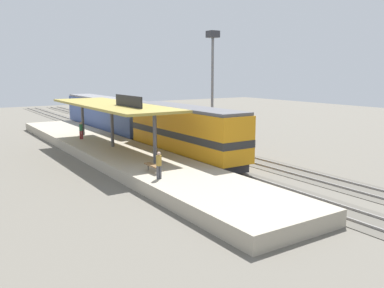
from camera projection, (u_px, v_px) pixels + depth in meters
ground_plane at (176, 149)px, 39.82m from camera, size 120.00×120.00×0.00m
track_near at (158, 151)px, 38.74m from camera, size 3.20×110.00×0.16m
track_far at (198, 146)px, 41.22m from camera, size 3.20×110.00×0.16m
platform at (113, 151)px, 36.19m from camera, size 6.00×44.00×0.90m
station_canopy at (112, 106)px, 35.39m from camera, size 5.20×18.00×4.70m
platform_bench at (153, 166)px, 26.82m from camera, size 0.44×1.70×0.50m
locomotive at (185, 132)px, 34.40m from camera, size 2.93×14.43×4.44m
passenger_carriage_single at (106, 115)px, 49.24m from camera, size 2.90×20.00×4.24m
light_mast at (213, 63)px, 43.18m from camera, size 1.10×1.10×11.70m
person_waiting at (81, 130)px, 39.86m from camera, size 0.34×0.34×1.71m
person_walking at (159, 164)px, 25.06m from camera, size 0.34×0.34×1.71m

